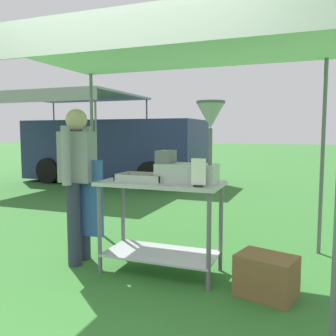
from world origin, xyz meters
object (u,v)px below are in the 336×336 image
Objects in this scene: donut_tray at (142,179)px; vendor at (78,178)px; neighbour_tent at (69,98)px; supply_crate at (266,276)px; van_navy at (115,150)px; donut_cart at (161,209)px; donut_fryer at (193,154)px; stall_canopy at (164,51)px; menu_sign at (198,175)px.

donut_tray is 0.72m from vendor.
neighbour_tent reaches higher than vendor.
van_navy is at bearing 128.44° from supply_crate.
van_navy is at bearing 115.35° from vendor.
donut_cart is 6.43m from neighbour_tent.
donut_cart is 1.57× the size of donut_fryer.
stall_canopy is 1.96× the size of vendor.
donut_fryer is at bearing 3.41° from donut_tray.
donut_fryer is (0.32, 0.00, 0.54)m from donut_cart.
neighbour_tent is at bearing 134.87° from menu_sign.
menu_sign is at bearing -55.41° from van_navy.
donut_tray is at bearing -171.73° from donut_cart.
vendor is at bearing 173.11° from menu_sign.
supply_crate is (1.02, -0.18, -0.46)m from donut_cart.
neighbour_tent reaches higher than donut_fryer.
supply_crate is (0.70, -0.18, -1.00)m from donut_fryer.
vendor is at bearing 175.95° from supply_crate.
neighbour_tent is (-4.71, 4.73, 1.23)m from menu_sign.
donut_cart is 4.77× the size of menu_sign.
supply_crate is 7.38m from neighbour_tent.
donut_tray is 6.60m from van_navy.
donut_tray reaches higher than donut_cart.
van_navy is 1.88m from neighbour_tent.
donut_cart is 6.68m from van_navy.
stall_canopy is 1.24m from donut_tray.
stall_canopy reaches higher than donut_tray.
neighbour_tent reaches higher than donut_tray.
vendor is 2.06m from supply_crate.
supply_crate is at bearing -41.61° from neighbour_tent.
donut_tray is (-0.18, -0.12, -1.22)m from stall_canopy.
vendor is (-0.72, -0.02, -0.02)m from donut_tray.
donut_fryer is 0.15× the size of van_navy.
menu_sign is at bearing -25.22° from donut_cart.
stall_canopy is 5.81× the size of supply_crate.
donut_tray is 0.64m from menu_sign.
donut_cart is at bearing 170.10° from supply_crate.
menu_sign is (0.43, -0.30, -1.13)m from stall_canopy.
van_navy reaches higher than donut_tray.
donut_fryer is 1.38× the size of supply_crate.
vendor is at bearing -177.89° from donut_fryer.
donut_cart is 0.73× the size of vendor.
menu_sign is (0.11, -0.21, -0.17)m from donut_fryer.
menu_sign is 7.08m from van_navy.
van_navy reaches higher than menu_sign.
van_navy is 1.49× the size of neighbour_tent.
neighbour_tent is (-0.69, -1.10, 1.36)m from van_navy.
donut_fryer is at bearing -44.56° from neighbour_tent.
supply_crate is at bearing -14.45° from donut_fryer.
menu_sign is 0.45× the size of supply_crate.
donut_cart is 1.13m from supply_crate.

